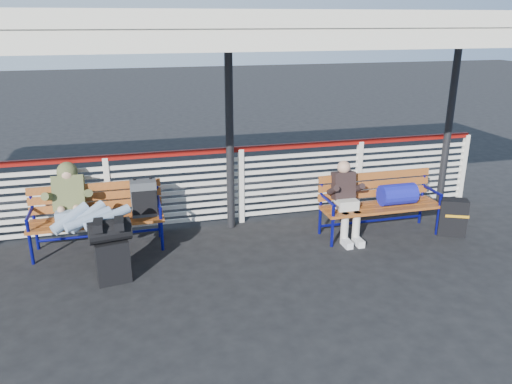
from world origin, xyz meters
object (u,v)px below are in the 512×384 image
object	(u,v)px
luggage_stack	(111,249)
bench_left	(114,206)
suitcase_side	(452,217)
bench_right	(387,197)
traveler_man	(83,212)
companion_person	(346,200)

from	to	relation	value
luggage_stack	bench_left	xyz separation A→B (m)	(0.04, 1.03, 0.17)
bench_left	suitcase_side	size ratio (longest dim) A/B	3.22
bench_left	bench_right	distance (m)	3.95
bench_right	traveler_man	world-z (taller)	traveler_man
luggage_stack	companion_person	xyz separation A→B (m)	(3.30, 0.50, 0.15)
traveler_man	suitcase_side	distance (m)	5.28
luggage_stack	bench_right	distance (m)	3.99
bench_right	suitcase_side	xyz separation A→B (m)	(0.94, -0.31, -0.30)
luggage_stack	bench_right	world-z (taller)	bench_right
bench_left	companion_person	world-z (taller)	companion_person
luggage_stack	suitcase_side	bearing A→B (deg)	-6.93
luggage_stack	traveler_man	xyz separation A→B (m)	(-0.35, 0.69, 0.26)
traveler_man	companion_person	size ratio (longest dim) A/B	1.43
suitcase_side	companion_person	bearing A→B (deg)	-166.72
luggage_stack	companion_person	bearing A→B (deg)	-0.67
traveler_man	companion_person	bearing A→B (deg)	-2.92
companion_person	bench_left	bearing A→B (deg)	170.83
bench_left	companion_person	xyz separation A→B (m)	(3.26, -0.53, -0.02)
bench_right	companion_person	distance (m)	0.66
traveler_man	suitcase_side	xyz separation A→B (m)	(5.24, -0.48, -0.42)
companion_person	suitcase_side	distance (m)	1.66
companion_person	suitcase_side	xyz separation A→B (m)	(1.60, -0.30, -0.32)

